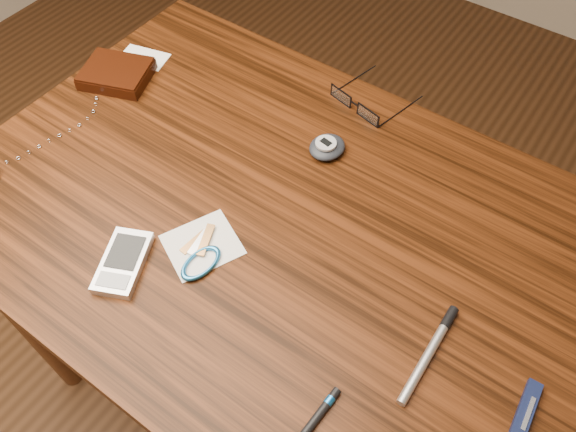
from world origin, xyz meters
name	(u,v)px	position (x,y,z in m)	size (l,w,h in m)	color
ground	(277,382)	(0.00, 0.00, 0.00)	(3.80, 3.80, 0.00)	#472814
desk	(271,248)	(0.00, 0.00, 0.65)	(1.00, 0.70, 0.75)	#3D1A09
wallet_and_card	(117,73)	(-0.42, 0.09, 0.76)	(0.15, 0.18, 0.03)	black
eyeglasses	(357,104)	(-0.01, 0.28, 0.76)	(0.14, 0.14, 0.03)	black
pda_phone	(123,262)	(-0.12, -0.20, 0.76)	(0.10, 0.12, 0.02)	silver
pedometer	(327,147)	(0.00, 0.16, 0.76)	(0.07, 0.07, 0.03)	black
notepad_keys	(201,254)	(-0.03, -0.12, 0.75)	(0.13, 0.13, 0.01)	white
pocket_knife	(526,410)	(0.44, -0.07, 0.76)	(0.02, 0.08, 0.01)	black
silver_pen	(433,346)	(0.31, -0.06, 0.76)	(0.01, 0.16, 0.01)	silver
black_blue_pen	(320,413)	(0.23, -0.22, 0.76)	(0.02, 0.08, 0.01)	black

